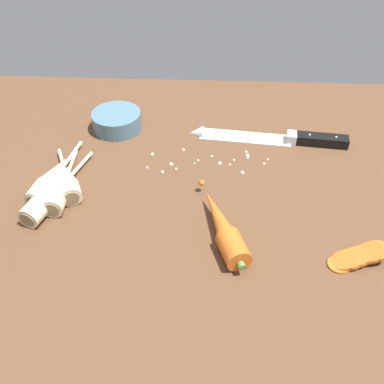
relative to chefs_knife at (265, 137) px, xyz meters
The scene contains 10 objects.
ground_plane 23.63cm from the chefs_knife, 129.99° to the right, with size 120.00×90.00×4.00cm, color brown.
chefs_knife is the anchor object (origin of this frame).
whole_carrot 31.02cm from the chefs_knife, 107.59° to the right, with size 9.55×20.83×4.20cm.
parsnip_front 46.83cm from the chefs_knife, 151.39° to the right, with size 8.80×21.73×4.00cm.
parsnip_mid_left 44.79cm from the chefs_knife, 152.73° to the right, with size 4.05×18.93×4.00cm.
parsnip_mid_right 43.14cm from the chefs_knife, 154.97° to the right, with size 8.91×16.70×4.00cm.
parsnip_back 46.00cm from the chefs_knife, 156.74° to the right, with size 6.27×20.61×4.00cm.
carrot_slice_stack 36.31cm from the chefs_knife, 69.97° to the right, with size 9.96×5.59×3.35cm.
prep_bowl 33.32cm from the chefs_knife, behind, with size 11.00×11.00×4.00cm.
mince_crumbs 14.99cm from the chefs_knife, 145.00° to the right, with size 25.36×8.43×0.87cm.
Camera 1 is at (2.91, -64.70, 56.89)cm, focal length 42.00 mm.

